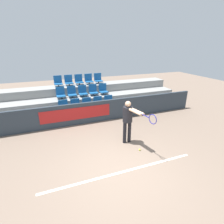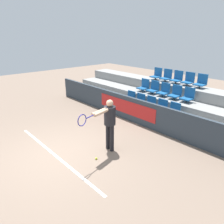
% 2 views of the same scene
% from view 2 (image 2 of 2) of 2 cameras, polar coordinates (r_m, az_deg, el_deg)
% --- Properties ---
extents(ground_plane, '(30.00, 30.00, 0.00)m').
position_cam_2_polar(ground_plane, '(7.05, -13.54, -10.55)').
color(ground_plane, '#7A6656').
extents(court_baseline, '(4.81, 0.08, 0.01)m').
position_cam_2_polar(court_baseline, '(7.00, -14.61, -10.89)').
color(court_baseline, white).
rests_on(court_baseline, ground).
extents(barrier_wall, '(11.33, 0.14, 1.03)m').
position_cam_2_polar(barrier_wall, '(8.89, 6.90, 0.10)').
color(barrier_wall, '#2D3842').
rests_on(barrier_wall, ground).
extents(bleacher_tier_front, '(10.93, 0.94, 0.44)m').
position_cam_2_polar(bleacher_tier_front, '(9.38, 9.15, -0.87)').
color(bleacher_tier_front, gray).
rests_on(bleacher_tier_front, ground).
extents(bleacher_tier_middle, '(10.93, 0.94, 0.87)m').
position_cam_2_polar(bleacher_tier_middle, '(10.02, 12.67, 1.59)').
color(bleacher_tier_middle, gray).
rests_on(bleacher_tier_middle, ground).
extents(bleacher_tier_back, '(10.93, 0.94, 1.31)m').
position_cam_2_polar(bleacher_tier_back, '(10.71, 15.77, 3.73)').
color(bleacher_tier_back, gray).
rests_on(bleacher_tier_back, ground).
extents(stadium_chair_0, '(0.44, 0.42, 0.58)m').
position_cam_2_polar(stadium_chair_0, '(10.05, 4.66, 3.52)').
color(stadium_chair_0, '#333333').
rests_on(stadium_chair_0, bleacher_tier_front).
extents(stadium_chair_1, '(0.44, 0.42, 0.58)m').
position_cam_2_polar(stadium_chair_1, '(9.68, 7.14, 2.77)').
color(stadium_chair_1, '#333333').
rests_on(stadium_chair_1, bleacher_tier_front).
extents(stadium_chair_2, '(0.44, 0.42, 0.58)m').
position_cam_2_polar(stadium_chair_2, '(9.32, 9.81, 1.96)').
color(stadium_chair_2, '#333333').
rests_on(stadium_chair_2, bleacher_tier_front).
extents(stadium_chair_3, '(0.44, 0.42, 0.58)m').
position_cam_2_polar(stadium_chair_3, '(8.99, 12.67, 1.08)').
color(stadium_chair_3, '#333333').
rests_on(stadium_chair_3, bleacher_tier_front).
extents(stadium_chair_4, '(0.44, 0.42, 0.58)m').
position_cam_2_polar(stadium_chair_4, '(8.69, 15.75, 0.13)').
color(stadium_chair_4, '#333333').
rests_on(stadium_chair_4, bleacher_tier_front).
extents(stadium_chair_5, '(0.44, 0.42, 0.58)m').
position_cam_2_polar(stadium_chair_5, '(10.62, 8.30, 6.70)').
color(stadium_chair_5, '#333333').
rests_on(stadium_chair_5, bleacher_tier_middle).
extents(stadium_chair_6, '(0.44, 0.42, 0.58)m').
position_cam_2_polar(stadium_chair_6, '(10.27, 10.77, 6.10)').
color(stadium_chair_6, '#333333').
rests_on(stadium_chair_6, bleacher_tier_middle).
extents(stadium_chair_7, '(0.44, 0.42, 0.58)m').
position_cam_2_polar(stadium_chair_7, '(9.93, 13.41, 5.44)').
color(stadium_chair_7, '#333333').
rests_on(stadium_chair_7, bleacher_tier_middle).
extents(stadium_chair_8, '(0.44, 0.42, 0.58)m').
position_cam_2_polar(stadium_chair_8, '(9.63, 16.22, 4.72)').
color(stadium_chair_8, '#333333').
rests_on(stadium_chair_8, bleacher_tier_middle).
extents(stadium_chair_9, '(0.44, 0.42, 0.58)m').
position_cam_2_polar(stadium_chair_9, '(9.34, 19.20, 3.95)').
color(stadium_chair_9, '#333333').
rests_on(stadium_chair_9, bleacher_tier_middle).
extents(stadium_chair_10, '(0.44, 0.42, 0.58)m').
position_cam_2_polar(stadium_chair_10, '(11.26, 11.58, 9.53)').
color(stadium_chair_10, '#333333').
rests_on(stadium_chair_10, bleacher_tier_back).
extents(stadium_chair_11, '(0.44, 0.42, 0.58)m').
position_cam_2_polar(stadium_chair_11, '(10.93, 14.02, 9.03)').
color(stadium_chair_11, '#333333').
rests_on(stadium_chair_11, bleacher_tier_back).
extents(stadium_chair_12, '(0.44, 0.42, 0.58)m').
position_cam_2_polar(stadium_chair_12, '(10.61, 16.61, 8.48)').
color(stadium_chair_12, '#333333').
rests_on(stadium_chair_12, bleacher_tier_back).
extents(stadium_chair_13, '(0.44, 0.42, 0.58)m').
position_cam_2_polar(stadium_chair_13, '(10.32, 19.33, 7.88)').
color(stadium_chair_13, '#333333').
rests_on(stadium_chair_13, bleacher_tier_back).
extents(stadium_chair_14, '(0.44, 0.42, 0.58)m').
position_cam_2_polar(stadium_chair_14, '(10.06, 22.20, 7.23)').
color(stadium_chair_14, '#333333').
rests_on(stadium_chair_14, bleacher_tier_back).
extents(tennis_player, '(0.49, 1.51, 1.66)m').
position_cam_2_polar(tennis_player, '(6.60, -0.90, -2.05)').
color(tennis_player, black).
rests_on(tennis_player, ground).
extents(tennis_ball, '(0.07, 0.07, 0.07)m').
position_cam_2_polar(tennis_ball, '(6.59, -4.12, -12.01)').
color(tennis_ball, '#CCDB33').
rests_on(tennis_ball, ground).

